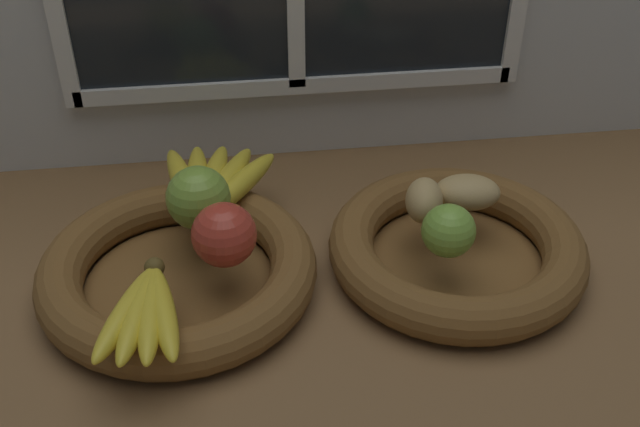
# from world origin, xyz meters

# --- Properties ---
(ground_plane) EXTENTS (1.40, 0.90, 0.03)m
(ground_plane) POSITION_xyz_m (0.00, 0.00, -0.01)
(ground_plane) COLOR brown
(fruit_bowl_left) EXTENTS (0.34, 0.34, 0.06)m
(fruit_bowl_left) POSITION_xyz_m (-0.18, -0.02, 0.03)
(fruit_bowl_left) COLOR brown
(fruit_bowl_left) RESTS_ON ground_plane
(fruit_bowl_right) EXTENTS (0.32, 0.32, 0.06)m
(fruit_bowl_right) POSITION_xyz_m (0.17, -0.02, 0.03)
(fruit_bowl_right) COLOR brown
(fruit_bowl_right) RESTS_ON ground_plane
(apple_green_back) EXTENTS (0.08, 0.08, 0.08)m
(apple_green_back) POSITION_xyz_m (-0.15, 0.04, 0.10)
(apple_green_back) COLOR #7AA338
(apple_green_back) RESTS_ON fruit_bowl_left
(apple_red_right) EXTENTS (0.08, 0.08, 0.08)m
(apple_red_right) POSITION_xyz_m (-0.12, -0.04, 0.09)
(apple_red_right) COLOR #B73828
(apple_red_right) RESTS_ON fruit_bowl_left
(banana_bunch_front) EXTENTS (0.10, 0.16, 0.03)m
(banana_bunch_front) POSITION_xyz_m (-0.20, -0.13, 0.07)
(banana_bunch_front) COLOR gold
(banana_bunch_front) RESTS_ON fruit_bowl_left
(banana_bunch_back) EXTENTS (0.17, 0.19, 0.03)m
(banana_bunch_back) POSITION_xyz_m (-0.13, 0.10, 0.07)
(banana_bunch_back) COLOR gold
(banana_bunch_back) RESTS_ON fruit_bowl_left
(potato_oblong) EXTENTS (0.06, 0.08, 0.05)m
(potato_oblong) POSITION_xyz_m (0.13, 0.01, 0.08)
(potato_oblong) COLOR tan
(potato_oblong) RESTS_ON fruit_bowl_right
(potato_back) EXTENTS (0.09, 0.07, 0.04)m
(potato_back) POSITION_xyz_m (0.19, 0.03, 0.08)
(potato_back) COLOR tan
(potato_back) RESTS_ON fruit_bowl_right
(lime_near) EXTENTS (0.06, 0.06, 0.06)m
(lime_near) POSITION_xyz_m (0.14, -0.06, 0.09)
(lime_near) COLOR #7AAD3D
(lime_near) RESTS_ON fruit_bowl_right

